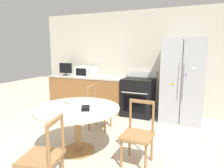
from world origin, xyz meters
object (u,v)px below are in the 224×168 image
dining_chair_far (99,108)px  dining_chair_near (44,157)px  oven_range (138,97)px  dining_chair_right (138,135)px  refrigerator (182,81)px  countertop_tv (66,69)px  microwave (86,71)px  wallet (86,109)px  candle_glass (95,102)px

dining_chair_far → dining_chair_near: same height
oven_range → dining_chair_near: size_ratio=1.20×
dining_chair_right → dining_chair_near: bearing=52.4°
dining_chair_right → refrigerator: bearing=-100.3°
countertop_tv → microwave: bearing=1.8°
refrigerator → dining_chair_right: bearing=-102.0°
refrigerator → dining_chair_near: refrigerator is taller
dining_chair_near → dining_chair_far: bearing=-4.3°
microwave → wallet: (1.27, -2.24, -0.27)m
refrigerator → dining_chair_far: 1.97m
refrigerator → candle_glass: (-1.24, -1.87, -0.16)m
microwave → dining_chair_far: bearing=-51.0°
refrigerator → dining_chair_right: 2.18m
candle_glass → dining_chair_near: bearing=-90.8°
oven_range → dining_chair_right: 2.19m
refrigerator → wallet: 2.52m
microwave → dining_chair_near: size_ratio=0.59×
dining_chair_right → wallet: bearing=10.6°
wallet → dining_chair_right: bearing=8.9°
countertop_tv → candle_glass: 2.70m
countertop_tv → wallet: countertop_tv is taller
oven_range → dining_chair_near: 3.11m
oven_range → candle_glass: oven_range is taller
dining_chair_right → wallet: (-0.78, -0.12, 0.33)m
countertop_tv → dining_chair_right: countertop_tv is taller
dining_chair_right → dining_chair_near: (-0.82, -1.00, 0.00)m
microwave → candle_glass: bearing=-56.8°
countertop_tv → candle_glass: countertop_tv is taller
dining_chair_right → candle_glass: (-0.80, 0.21, 0.34)m
candle_glass → wallet: bearing=-86.0°
oven_range → candle_glass: size_ratio=11.42×
microwave → wallet: size_ratio=3.21×
refrigerator → dining_chair_far: refrigerator is taller
microwave → candle_glass: size_ratio=5.64×
refrigerator → oven_range: bearing=178.3°
refrigerator → oven_range: refrigerator is taller
microwave → wallet: microwave is taller
candle_glass → wallet: size_ratio=0.57×
oven_range → dining_chair_near: oven_range is taller
candle_glass → dining_chair_far: bearing=111.6°
dining_chair_near → wallet: bearing=-14.9°
microwave → oven_range: bearing=-0.4°
refrigerator → countertop_tv: size_ratio=4.80×
countertop_tv → dining_chair_near: (1.89, -3.10, -0.65)m
dining_chair_near → wallet: dining_chair_near is taller
candle_glass → wallet: (0.02, -0.33, -0.01)m
microwave → dining_chair_right: size_ratio=0.59×
refrigerator → dining_chair_right: (-0.44, -2.08, -0.50)m
countertop_tv → wallet: bearing=-49.0°
refrigerator → dining_chair_far: (-1.53, -1.14, -0.50)m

